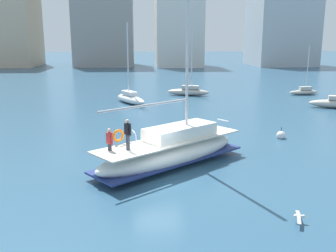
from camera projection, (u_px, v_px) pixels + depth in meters
name	position (u px, v px, depth m)	size (l,w,h in m)	color
ground_plane	(158.00, 177.00, 19.18)	(400.00, 400.00, 0.00)	#284C66
main_sailboat	(172.00, 150.00, 20.85)	(9.07, 7.76, 12.57)	white
moored_sloop_near	(130.00, 98.00, 41.12)	(3.96, 5.65, 8.60)	white
moored_sloop_far	(188.00, 91.00, 46.89)	(5.40, 2.73, 8.36)	#B7B2A8
moored_cutter_left	(304.00, 91.00, 47.57)	(4.00, 1.40, 6.07)	#B7B2A8
seagull	(299.00, 216.00, 14.40)	(0.53, 1.16, 0.17)	silver
mooring_buoy	(281.00, 136.00, 26.74)	(0.65, 0.65, 0.92)	silver
waterfront_buildings	(143.00, 25.00, 97.22)	(84.56, 17.96, 23.07)	#C6AD8E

